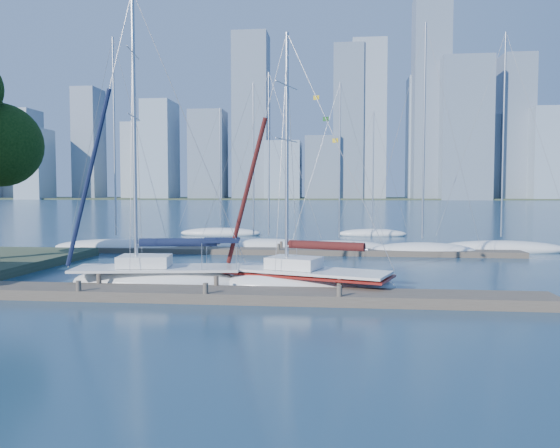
# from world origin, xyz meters

# --- Properties ---
(ground) EXTENTS (700.00, 700.00, 0.00)m
(ground) POSITION_xyz_m (0.00, 0.00, 0.00)
(ground) COLOR navy
(ground) RESTS_ON ground
(near_dock) EXTENTS (26.00, 2.00, 0.40)m
(near_dock) POSITION_xyz_m (0.00, 0.00, 0.20)
(near_dock) COLOR #4B4237
(near_dock) RESTS_ON ground
(far_dock) EXTENTS (30.00, 1.80, 0.36)m
(far_dock) POSITION_xyz_m (2.00, 16.00, 0.18)
(far_dock) COLOR #4B4237
(far_dock) RESTS_ON ground
(far_shore) EXTENTS (800.00, 100.00, 1.50)m
(far_shore) POSITION_xyz_m (0.00, 320.00, 0.00)
(far_shore) COLOR #38472D
(far_shore) RESTS_ON ground
(sailboat_navy) EXTENTS (8.07, 3.63, 13.38)m
(sailboat_navy) POSITION_xyz_m (-2.99, 2.38, 1.11)
(sailboat_navy) COLOR white
(sailboat_navy) RESTS_ON ground
(sailboat_maroon) EXTENTS (8.04, 4.81, 11.53)m
(sailboat_maroon) POSITION_xyz_m (3.55, 2.43, 0.93)
(sailboat_maroon) COLOR white
(sailboat_maroon) RESTS_ON ground
(bg_boat_0) EXTENTS (9.54, 5.82, 15.46)m
(bg_boat_0) POSITION_xyz_m (-10.88, 16.64, 0.30)
(bg_boat_0) COLOR white
(bg_boat_0) RESTS_ON ground
(bg_boat_1) EXTENTS (8.42, 3.38, 12.59)m
(bg_boat_1) POSITION_xyz_m (-1.36, 19.46, 0.25)
(bg_boat_1) COLOR white
(bg_boat_1) RESTS_ON ground
(bg_boat_2) EXTENTS (8.48, 4.67, 13.26)m
(bg_boat_2) POSITION_xyz_m (-0.14, 18.93, 0.27)
(bg_boat_2) COLOR white
(bg_boat_2) RESTS_ON ground
(bg_boat_3) EXTENTS (7.40, 4.57, 12.44)m
(bg_boat_3) POSITION_xyz_m (5.02, 19.28, 0.24)
(bg_boat_3) COLOR white
(bg_boat_3) RESTS_ON ground
(bg_boat_4) EXTENTS (7.57, 4.52, 15.76)m
(bg_boat_4) POSITION_xyz_m (10.58, 16.58, 0.32)
(bg_boat_4) COLOR white
(bg_boat_4) RESTS_ON ground
(bg_boat_5) EXTENTS (9.23, 5.37, 15.62)m
(bg_boat_5) POSITION_xyz_m (16.36, 18.96, 0.29)
(bg_boat_5) COLOR white
(bg_boat_5) RESTS_ON ground
(bg_boat_6) EXTENTS (8.26, 3.86, 12.65)m
(bg_boat_6) POSITION_xyz_m (-6.51, 31.46, 0.25)
(bg_boat_6) COLOR white
(bg_boat_6) RESTS_ON ground
(bg_boat_7) EXTENTS (6.72, 2.83, 12.19)m
(bg_boat_7) POSITION_xyz_m (8.22, 32.22, 0.24)
(bg_boat_7) COLOR white
(bg_boat_7) RESTS_ON ground
(skyline) EXTENTS (504.32, 51.31, 110.11)m
(skyline) POSITION_xyz_m (22.62, 290.33, 35.51)
(skyline) COLOR #7E91A3
(skyline) RESTS_ON ground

